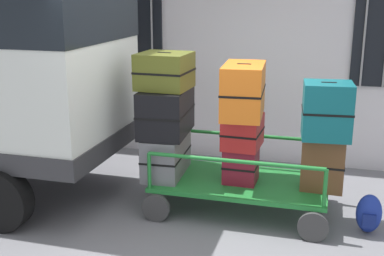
{
  "coord_description": "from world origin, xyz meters",
  "views": [
    {
      "loc": [
        1.33,
        -4.98,
        2.56
      ],
      "look_at": [
        -0.2,
        0.49,
        0.98
      ],
      "focal_mm": 46.48,
      "sensor_mm": 36.0,
      "label": 1
    }
  ],
  "objects": [
    {
      "name": "suitcase_midleft_top",
      "position": [
        0.4,
        0.48,
        1.47
      ],
      "size": [
        0.51,
        0.85,
        0.6
      ],
      "color": "orange",
      "rests_on": "suitcase_midleft_middle"
    },
    {
      "name": "suitcase_midleft_middle",
      "position": [
        0.4,
        0.51,
        0.97
      ],
      "size": [
        0.44,
        0.56,
        0.38
      ],
      "color": "#B21E1E",
      "rests_on": "suitcase_midleft_bottom"
    },
    {
      "name": "backpack",
      "position": [
        1.85,
        0.29,
        0.22
      ],
      "size": [
        0.27,
        0.22,
        0.44
      ],
      "color": "navy",
      "rests_on": "ground"
    },
    {
      "name": "suitcase_center_bottom",
      "position": [
        1.33,
        0.47,
        0.68
      ],
      "size": [
        0.48,
        0.33,
        0.61
      ],
      "color": "brown",
      "rests_on": "luggage_cart"
    },
    {
      "name": "suitcase_left_middle",
      "position": [
        -0.52,
        0.49,
        1.16
      ],
      "size": [
        0.59,
        0.89,
        0.56
      ],
      "color": "black",
      "rests_on": "suitcase_left_bottom"
    },
    {
      "name": "cart_railing",
      "position": [
        0.4,
        0.49,
        0.73
      ],
      "size": [
        1.97,
        1.06,
        0.44
      ],
      "color": "#1E722D",
      "rests_on": "luggage_cart"
    },
    {
      "name": "luggage_cart",
      "position": [
        0.4,
        0.49,
        0.32
      ],
      "size": [
        2.08,
        1.19,
        0.38
      ],
      "color": "#1E722D",
      "rests_on": "ground"
    },
    {
      "name": "suitcase_midleft_bottom",
      "position": [
        0.4,
        0.45,
        0.58
      ],
      "size": [
        0.39,
        0.37,
        0.41
      ],
      "color": "maroon",
      "rests_on": "luggage_cart"
    },
    {
      "name": "suitcase_left_top",
      "position": [
        -0.52,
        0.45,
        1.65
      ],
      "size": [
        0.61,
        0.6,
        0.43
      ],
      "color": "#4C5119",
      "rests_on": "suitcase_left_middle"
    },
    {
      "name": "suitcase_center_middle",
      "position": [
        1.33,
        0.45,
        1.3
      ],
      "size": [
        0.57,
        0.52,
        0.62
      ],
      "color": "#0F5960",
      "rests_on": "suitcase_center_bottom"
    },
    {
      "name": "suitcase_left_bottom",
      "position": [
        -0.52,
        0.47,
        0.63
      ],
      "size": [
        0.48,
        0.86,
        0.51
      ],
      "color": "slate",
      "rests_on": "luggage_cart"
    },
    {
      "name": "ground_plane",
      "position": [
        0.0,
        0.0,
        0.0
      ],
      "size": [
        40.0,
        40.0,
        0.0
      ],
      "primitive_type": "plane",
      "color": "slate"
    }
  ]
}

